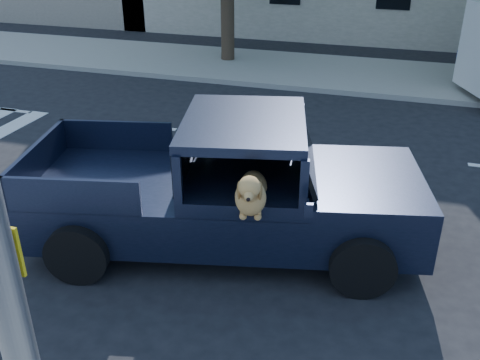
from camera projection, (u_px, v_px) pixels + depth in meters
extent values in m
plane|color=black|center=(273.00, 224.00, 8.75)|extent=(120.00, 120.00, 0.00)
cube|color=gray|center=(346.00, 74.00, 16.55)|extent=(60.00, 4.00, 0.15)
cube|color=black|center=(226.00, 203.00, 7.97)|extent=(5.99, 3.38, 0.72)
cube|color=black|center=(365.00, 181.00, 7.63)|extent=(2.07, 2.48, 0.17)
cube|color=black|center=(244.00, 123.00, 7.38)|extent=(2.11, 2.41, 0.13)
cube|color=black|center=(307.00, 151.00, 7.49)|extent=(0.69, 1.88, 0.61)
cube|color=black|center=(257.00, 208.00, 7.40)|extent=(0.72, 0.72, 0.41)
cube|color=black|center=(309.00, 210.00, 6.36)|extent=(0.12, 0.08, 0.17)
cube|color=yellow|center=(11.00, 251.00, 4.09)|extent=(0.18, 0.03, 0.44)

